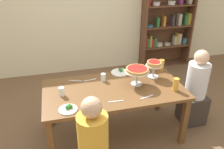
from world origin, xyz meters
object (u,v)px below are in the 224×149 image
at_px(water_glass_clear_far, 62,92).
at_px(cutlery_fork_far, 75,81).
at_px(deep_dish_pizza_stand, 137,71).
at_px(salad_plate_far_diner, 120,72).
at_px(cutlery_knife_far, 116,101).
at_px(personal_pizza_stand, 154,65).
at_px(dining_table, 114,94).
at_px(beer_glass_amber_short, 161,65).
at_px(water_glass_clear_near, 103,77).
at_px(diner_head_east, 195,93).
at_px(cutlery_knife_near, 90,80).
at_px(bookshelf, 168,15).
at_px(salad_plate_near_diner, 68,109).
at_px(beer_glass_amber_tall, 176,84).
at_px(cutlery_fork_near, 147,97).

distance_m(water_glass_clear_far, cutlery_fork_far, 0.39).
height_order(deep_dish_pizza_stand, cutlery_fork_far, deep_dish_pizza_stand).
distance_m(salad_plate_far_diner, cutlery_knife_far, 0.74).
xyz_separation_m(personal_pizza_stand, cutlery_fork_far, (-1.07, 0.16, -0.18)).
bearing_deg(cutlery_fork_far, dining_table, 164.49).
height_order(beer_glass_amber_short, water_glass_clear_near, beer_glass_amber_short).
bearing_deg(personal_pizza_stand, diner_head_east, -16.73).
distance_m(diner_head_east, cutlery_knife_near, 1.52).
relative_size(bookshelf, beer_glass_amber_short, 14.43).
height_order(salad_plate_near_diner, water_glass_clear_near, water_glass_clear_near).
bearing_deg(deep_dish_pizza_stand, salad_plate_near_diner, -158.99).
bearing_deg(water_glass_clear_far, water_glass_clear_near, 22.96).
relative_size(bookshelf, diner_head_east, 1.92).
bearing_deg(salad_plate_near_diner, bookshelf, 45.38).
bearing_deg(personal_pizza_stand, water_glass_clear_near, 174.74).
height_order(beer_glass_amber_tall, water_glass_clear_far, beer_glass_amber_tall).
distance_m(deep_dish_pizza_stand, water_glass_clear_near, 0.47).
height_order(water_glass_clear_far, cutlery_knife_far, water_glass_clear_far).
bearing_deg(beer_glass_amber_tall, water_glass_clear_near, 150.60).
xyz_separation_m(bookshelf, cutlery_knife_far, (-1.75, -2.31, -0.37)).
bearing_deg(beer_glass_amber_tall, cutlery_fork_near, -171.03).
distance_m(dining_table, cutlery_fork_far, 0.57).
bearing_deg(salad_plate_near_diner, beer_glass_amber_short, 25.68).
bearing_deg(beer_glass_amber_short, personal_pizza_stand, -137.08).
distance_m(cutlery_fork_near, cutlery_fork_far, 1.00).
bearing_deg(cutlery_knife_near, salad_plate_far_diner, -176.43).
distance_m(salad_plate_near_diner, cutlery_knife_near, 0.70).
height_order(personal_pizza_stand, beer_glass_amber_tall, personal_pizza_stand).
relative_size(personal_pizza_stand, cutlery_knife_near, 1.32).
bearing_deg(water_glass_clear_far, bookshelf, 40.65).
distance_m(water_glass_clear_far, cutlery_knife_far, 0.67).
relative_size(diner_head_east, cutlery_fork_near, 6.39).
bearing_deg(bookshelf, water_glass_clear_far, -139.35).
height_order(personal_pizza_stand, cutlery_fork_near, personal_pizza_stand).
height_order(deep_dish_pizza_stand, water_glass_clear_far, deep_dish_pizza_stand).
relative_size(deep_dish_pizza_stand, cutlery_fork_far, 1.77).
height_order(cutlery_fork_far, cutlery_knife_far, same).
bearing_deg(personal_pizza_stand, water_glass_clear_far, -172.09).
relative_size(salad_plate_far_diner, cutlery_knife_far, 1.43).
bearing_deg(cutlery_knife_far, personal_pizza_stand, 38.09).
height_order(cutlery_fork_near, cutlery_fork_far, same).
distance_m(dining_table, cutlery_knife_near, 0.40).
height_order(beer_glass_amber_tall, cutlery_knife_far, beer_glass_amber_tall).
xyz_separation_m(personal_pizza_stand, cutlery_fork_near, (-0.28, -0.46, -0.18)).
height_order(personal_pizza_stand, beer_glass_amber_short, personal_pizza_stand).
distance_m(personal_pizza_stand, cutlery_knife_far, 0.83).
distance_m(diner_head_east, salad_plate_far_diner, 1.12).
bearing_deg(cutlery_knife_near, diner_head_east, 158.48).
bearing_deg(cutlery_fork_far, cutlery_knife_far, 142.91).
relative_size(bookshelf, salad_plate_far_diner, 8.59).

